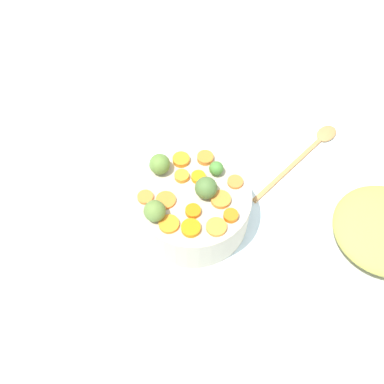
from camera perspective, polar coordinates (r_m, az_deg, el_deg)
tabletop at (r=0.96m, az=-0.18°, el=-2.72°), size 2.40×2.40×0.02m
serving_bowl_carrots at (r=0.90m, az=0.00°, el=-1.95°), size 0.23×0.23×0.09m
metal_pot at (r=0.91m, az=21.61°, el=-6.94°), size 0.22×0.22×0.12m
carrot_slice_0 at (r=0.86m, az=-5.96°, el=-0.67°), size 0.04×0.04×0.01m
carrot_slice_1 at (r=0.83m, az=0.13°, el=-2.45°), size 0.03×0.03×0.01m
carrot_slice_2 at (r=0.88m, az=5.53°, el=1.29°), size 0.03×0.03×0.01m
carrot_slice_3 at (r=0.85m, az=3.68°, el=-0.96°), size 0.05×0.05×0.01m
carrot_slice_4 at (r=0.83m, az=4.96°, el=-3.02°), size 0.03×0.03×0.01m
carrot_slice_5 at (r=0.82m, az=-0.15°, el=-4.61°), size 0.04×0.04×0.01m
carrot_slice_6 at (r=0.82m, az=-2.95°, el=-4.10°), size 0.05×0.05×0.01m
carrot_slice_7 at (r=0.85m, az=-3.36°, el=-1.03°), size 0.04×0.04×0.01m
carrot_slice_8 at (r=0.90m, az=-1.34°, el=4.16°), size 0.04×0.04×0.01m
carrot_slice_9 at (r=0.90m, az=1.69°, el=4.38°), size 0.05×0.05×0.01m
carrot_slice_10 at (r=0.88m, az=-1.32°, el=2.03°), size 0.04×0.04×0.01m
carrot_slice_11 at (r=0.82m, az=3.12°, el=-4.47°), size 0.05×0.05×0.01m
carrot_slice_12 at (r=0.88m, az=0.81°, el=1.92°), size 0.04×0.04×0.01m
brussels_sprout_0 at (r=0.82m, az=-4.78°, el=-2.41°), size 0.04×0.04×0.04m
brussels_sprout_1 at (r=0.88m, az=3.11°, el=3.02°), size 0.03×0.03×0.03m
brussels_sprout_2 at (r=0.88m, az=-4.14°, el=3.57°), size 0.04×0.04×0.04m
brussels_sprout_3 at (r=0.84m, az=1.80°, el=0.53°), size 0.04×0.04×0.04m
wooden_spoon at (r=1.08m, az=14.96°, el=5.48°), size 0.27×0.16×0.01m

